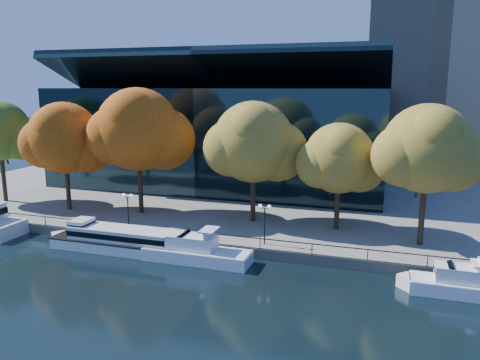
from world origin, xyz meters
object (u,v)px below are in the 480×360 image
(tree_2, at_px, (139,131))
(tour_boat, at_px, (114,239))
(cruiser_near, at_px, (193,251))
(tree_4, at_px, (340,160))
(tree_3, at_px, (255,144))
(cruiser_far, at_px, (460,283))
(lamp_2, at_px, (265,215))
(tree_5, at_px, (429,151))
(lamp_1, at_px, (128,203))
(tree_1, at_px, (65,139))
(tree_0, at_px, (0,132))

(tree_2, bearing_deg, tour_boat, -75.74)
(cruiser_near, height_order, tree_4, tree_4)
(tree_3, bearing_deg, tour_boat, -135.91)
(tour_boat, distance_m, tree_4, 24.75)
(cruiser_far, bearing_deg, lamp_2, 165.99)
(tree_3, bearing_deg, cruiser_far, -29.95)
(tree_3, relative_size, tree_5, 1.00)
(cruiser_far, distance_m, lamp_1, 32.71)
(tree_1, height_order, lamp_2, tree_1)
(tree_2, distance_m, lamp_1, 9.97)
(tour_boat, relative_size, lamp_1, 3.79)
(cruiser_near, xyz_separation_m, lamp_1, (-9.22, 3.96, 2.95))
(lamp_1, bearing_deg, lamp_2, 0.00)
(lamp_1, bearing_deg, tree_4, 18.49)
(cruiser_near, distance_m, tree_2, 18.52)
(cruiser_near, height_order, tree_5, tree_5)
(cruiser_near, relative_size, tree_4, 0.99)
(tree_0, distance_m, tree_2, 20.68)
(tree_3, xyz_separation_m, tree_5, (17.96, -2.81, 0.34))
(cruiser_near, relative_size, tree_2, 0.75)
(tree_0, height_order, lamp_1, tree_0)
(tree_0, distance_m, tree_4, 44.33)
(tree_1, distance_m, lamp_2, 27.92)
(tree_2, height_order, tree_3, tree_2)
(tree_1, relative_size, lamp_1, 3.34)
(cruiser_far, height_order, tree_2, tree_2)
(lamp_1, bearing_deg, tree_1, 155.46)
(tree_4, bearing_deg, tree_0, -179.03)
(tour_boat, bearing_deg, tree_0, 156.56)
(tree_3, xyz_separation_m, lamp_1, (-11.98, -7.43, -5.99))
(tree_0, height_order, lamp_2, tree_0)
(cruiser_far, relative_size, tree_5, 0.68)
(cruiser_far, distance_m, tree_5, 13.11)
(cruiser_far, xyz_separation_m, tree_4, (-10.80, 11.46, 7.67))
(tree_1, height_order, tree_5, tree_5)
(tour_boat, bearing_deg, tree_3, 44.09)
(tree_5, bearing_deg, lamp_1, -171.22)
(tree_2, xyz_separation_m, lamp_1, (2.12, -6.73, -7.04))
(cruiser_near, distance_m, tree_3, 14.74)
(tree_3, bearing_deg, cruiser_near, -103.61)
(tree_4, bearing_deg, lamp_1, -161.51)
(cruiser_far, relative_size, tree_3, 0.68)
(tree_2, xyz_separation_m, tree_5, (32.07, -2.11, -0.72))
(tree_4, distance_m, tree_5, 8.98)
(tree_3, relative_size, lamp_2, 3.41)
(tree_1, bearing_deg, tree_3, 5.18)
(cruiser_far, height_order, tree_0, tree_0)
(cruiser_near, bearing_deg, cruiser_far, -0.77)
(tree_0, height_order, tree_2, tree_2)
(cruiser_far, height_order, tree_5, tree_5)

